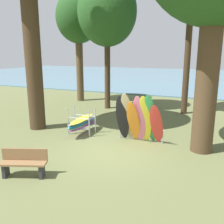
{
  "coord_description": "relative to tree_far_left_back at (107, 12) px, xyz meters",
  "views": [
    {
      "loc": [
        3.62,
        -8.33,
        3.71
      ],
      "look_at": [
        -0.6,
        1.68,
        1.1
      ],
      "focal_mm": 40.11,
      "sensor_mm": 36.0,
      "label": 1
    }
  ],
  "objects": [
    {
      "name": "tree_far_left_back",
      "position": [
        0.0,
        0.0,
        0.0
      ],
      "size": [
        3.71,
        3.71,
        8.3
      ],
      "color": "#42301E",
      "rests_on": "ground"
    },
    {
      "name": "leaning_board_pile",
      "position": [
        3.9,
        -5.64,
        -5.12
      ],
      "size": [
        2.02,
        1.1,
        2.17
      ],
      "color": "black",
      "rests_on": "ground"
    },
    {
      "name": "park_bench",
      "position": [
        1.52,
        -9.75,
        -5.67
      ],
      "size": [
        1.46,
        0.87,
        0.85
      ],
      "color": "#2D2D33",
      "rests_on": "ground"
    },
    {
      "name": "tree_far_right_back",
      "position": [
        -3.07,
        1.7,
        -0.04
      ],
      "size": [
        3.27,
        3.27,
        8.09
      ],
      "color": "brown",
      "rests_on": "ground"
    },
    {
      "name": "ground_plane",
      "position": [
        3.1,
        -6.85,
        -6.12
      ],
      "size": [
        80.0,
        80.0,
        0.0
      ],
      "primitive_type": "plane",
      "color": "#60663D"
    },
    {
      "name": "lake_water",
      "position": [
        3.1,
        23.82,
        -6.07
      ],
      "size": [
        80.0,
        36.0,
        0.1
      ],
      "primitive_type": "cube",
      "color": "slate",
      "rests_on": "ground"
    },
    {
      "name": "board_storage_rack",
      "position": [
        1.11,
        -5.46,
        -5.57
      ],
      "size": [
        1.15,
        2.13,
        1.25
      ],
      "color": "#9EA0A5",
      "rests_on": "ground"
    }
  ]
}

